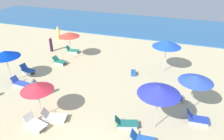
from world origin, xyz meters
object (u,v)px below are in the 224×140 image
(beachgoer_0, at_px, (58,33))
(cooler_box_0, at_px, (133,73))
(lounge_chair_0_0, at_px, (172,96))
(lounge_chair_5_0, at_px, (141,140))
(umbrella_0, at_px, (196,79))
(lounge_chair_2_1, at_px, (35,123))
(lounge_chair_4_1, at_px, (27,70))
(umbrella_6, at_px, (167,44))
(umbrella_3, at_px, (69,34))
(lounge_chair_0_1, at_px, (197,119))
(lounge_chair_5_1, at_px, (126,123))
(beachgoer_1, at_px, (51,44))
(umbrella_4, at_px, (5,54))
(lounge_chair_2_0, at_px, (53,116))
(lounge_chair_3_1, at_px, (72,50))
(lounge_chair_3_0, at_px, (59,61))
(umbrella_2, at_px, (37,87))
(beachgoer_3, at_px, (35,90))
(lounge_chair_4_0, at_px, (20,83))
(umbrella_5, at_px, (159,90))

(beachgoer_0, height_order, cooler_box_0, beachgoer_0)
(lounge_chair_0_0, bearing_deg, lounge_chair_5_0, 171.34)
(umbrella_0, distance_m, lounge_chair_2_1, 9.72)
(lounge_chair_4_1, bearing_deg, umbrella_6, -59.04)
(umbrella_3, bearing_deg, lounge_chair_0_1, -25.90)
(lounge_chair_4_1, height_order, lounge_chair_5_0, lounge_chair_4_1)
(lounge_chair_5_1, xyz_separation_m, beachgoer_1, (-10.46, 8.30, 0.49))
(umbrella_6, bearing_deg, umbrella_4, -152.91)
(lounge_chair_5_0, bearing_deg, beachgoer_1, 47.26)
(lounge_chair_2_0, height_order, lounge_chair_2_1, lounge_chair_2_0)
(lounge_chair_3_1, xyz_separation_m, beachgoer_1, (-2.21, -0.38, 0.48))
(lounge_chair_3_0, bearing_deg, lounge_chair_0_1, -104.15)
(lounge_chair_5_1, bearing_deg, lounge_chair_3_0, 35.06)
(umbrella_3, relative_size, lounge_chair_3_1, 1.89)
(lounge_chair_0_0, distance_m, beachgoer_0, 16.10)
(lounge_chair_5_1, bearing_deg, lounge_chair_3_1, 24.92)
(lounge_chair_3_1, height_order, cooler_box_0, lounge_chair_3_1)
(lounge_chair_5_1, bearing_deg, lounge_chair_5_0, -147.77)
(umbrella_3, height_order, umbrella_4, umbrella_3)
(lounge_chair_0_1, distance_m, beachgoer_1, 15.71)
(umbrella_0, xyz_separation_m, lounge_chair_4_1, (-13.05, 0.66, -2.03))
(umbrella_3, distance_m, beachgoer_0, 6.21)
(lounge_chair_0_1, distance_m, lounge_chair_2_1, 9.40)
(lounge_chair_2_0, xyz_separation_m, beachgoer_1, (-6.23, 9.16, 0.50))
(lounge_chair_5_1, distance_m, umbrella_6, 8.10)
(umbrella_2, relative_size, beachgoer_3, 1.47)
(umbrella_0, distance_m, umbrella_4, 13.45)
(lounge_chair_0_0, bearing_deg, umbrella_3, 74.73)
(lounge_chair_2_0, height_order, beachgoer_1, beachgoer_1)
(umbrella_6, bearing_deg, lounge_chair_5_0, -90.19)
(umbrella_3, xyz_separation_m, beachgoer_3, (1.05, -6.70, -1.71))
(umbrella_2, height_order, beachgoer_3, umbrella_2)
(lounge_chair_0_1, xyz_separation_m, umbrella_2, (-8.94, -2.57, 1.83))
(umbrella_0, height_order, cooler_box_0, umbrella_0)
(lounge_chair_0_0, relative_size, lounge_chair_4_0, 0.92)
(lounge_chair_2_0, relative_size, lounge_chair_3_1, 1.13)
(lounge_chair_4_1, xyz_separation_m, lounge_chair_5_1, (9.62, -3.48, -0.04))
(lounge_chair_4_1, bearing_deg, lounge_chair_2_1, -128.28)
(lounge_chair_0_1, distance_m, beachgoer_0, 18.43)
(lounge_chair_5_0, xyz_separation_m, beachgoer_3, (-7.70, 1.54, 0.47))
(umbrella_2, distance_m, umbrella_4, 5.62)
(lounge_chair_2_0, xyz_separation_m, beachgoer_3, (-2.34, 1.49, 0.48))
(beachgoer_1, bearing_deg, lounge_chair_4_1, -136.77)
(lounge_chair_0_1, distance_m, lounge_chair_4_0, 12.62)
(umbrella_4, relative_size, lounge_chair_4_0, 1.73)
(lounge_chair_0_1, xyz_separation_m, lounge_chair_3_1, (-12.07, 6.90, 0.01))
(umbrella_5, relative_size, beachgoer_3, 1.77)
(umbrella_0, distance_m, lounge_chair_0_1, 2.34)
(lounge_chair_3_0, relative_size, umbrella_5, 0.47)
(umbrella_5, relative_size, lounge_chair_5_0, 2.13)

